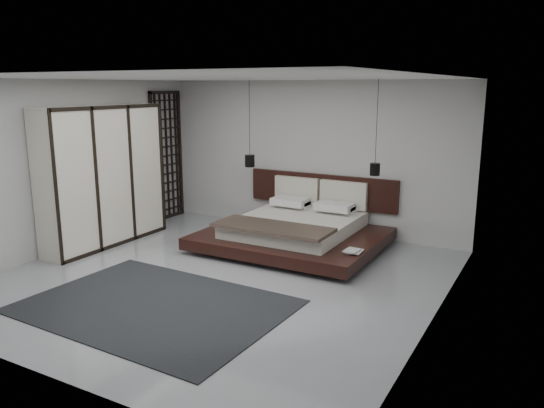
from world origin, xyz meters
The scene contains 14 objects.
floor centered at (0.00, 0.00, 0.00)m, with size 6.00×6.00×0.00m, color gray.
ceiling centered at (0.00, 0.00, 2.80)m, with size 6.00×6.00×0.00m, color white.
wall_back centered at (0.00, 3.00, 1.40)m, with size 6.00×6.00×0.00m, color #BABAB8.
wall_front centered at (0.00, -3.00, 1.40)m, with size 6.00×6.00×0.00m, color #BABAB8.
wall_left centered at (-3.00, 0.00, 1.40)m, with size 6.00×6.00×0.00m, color #BABAB8.
wall_right centered at (3.00, 0.00, 1.40)m, with size 6.00×6.00×0.00m, color #BABAB8.
lattice_screen centered at (-2.95, 2.45, 1.30)m, with size 0.05×0.90×2.60m, color black.
bed centered at (0.28, 1.90, 0.30)m, with size 2.92×2.45×1.10m.
book_lower centered at (1.47, 1.23, 0.28)m, with size 0.22×0.29×0.03m, color #99724C.
book_upper centered at (1.45, 1.20, 0.31)m, with size 0.20×0.27×0.02m, color #99724C.
pendant_left centered at (-0.92, 2.37, 1.35)m, with size 0.18×0.18×1.57m.
pendant_right centered at (1.47, 2.37, 1.37)m, with size 0.17×0.17×1.54m.
wardrobe centered at (-2.70, 0.46, 1.19)m, with size 0.57×2.43×2.38m.
rug centered at (-0.12, -1.25, 0.01)m, with size 3.19×2.28×0.01m, color black.
Camera 1 is at (4.15, -5.95, 2.69)m, focal length 35.00 mm.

